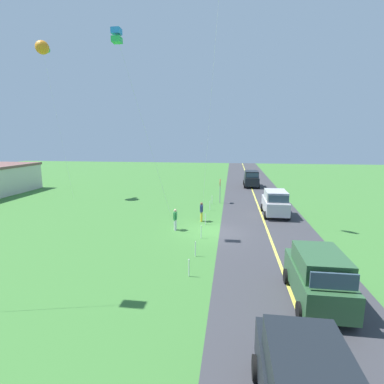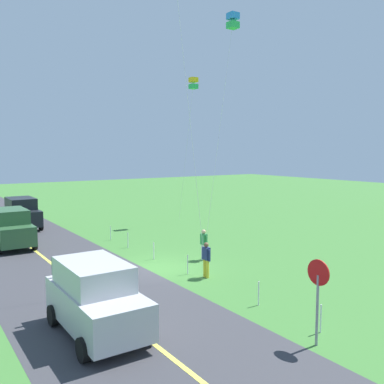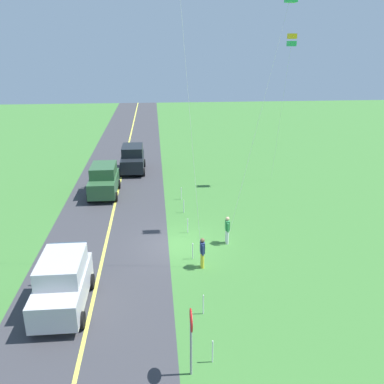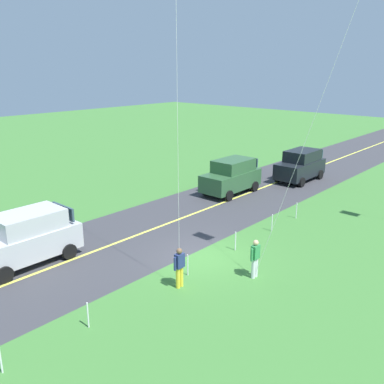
{
  "view_description": "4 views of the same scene",
  "coord_description": "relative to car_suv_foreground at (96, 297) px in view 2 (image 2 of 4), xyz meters",
  "views": [
    {
      "loc": [
        -20.63,
        -1.28,
        6.76
      ],
      "look_at": [
        -0.38,
        1.48,
        2.98
      ],
      "focal_mm": 27.47,
      "sensor_mm": 36.0,
      "label": 1
    },
    {
      "loc": [
        17.41,
        -9.68,
        5.65
      ],
      "look_at": [
        -0.6,
        2.46,
        3.52
      ],
      "focal_mm": 39.3,
      "sensor_mm": 36.0,
      "label": 2
    },
    {
      "loc": [
        20.98,
        -1.1,
        10.61
      ],
      "look_at": [
        -0.64,
        0.87,
        2.89
      ],
      "focal_mm": 39.13,
      "sensor_mm": 36.0,
      "label": 3
    },
    {
      "loc": [
        12.85,
        10.97,
        8.06
      ],
      "look_at": [
        1.23,
        0.56,
        3.38
      ],
      "focal_mm": 39.21,
      "sensor_mm": 36.0,
      "label": 4
    }
  ],
  "objects": [
    {
      "name": "car_suv_foreground",
      "position": [
        0.0,
        0.0,
        0.0
      ],
      "size": [
        4.4,
        2.12,
        2.24
      ],
      "color": "#B7B7BC",
      "rests_on": "ground"
    },
    {
      "name": "car_parked_west_far",
      "position": [
        -20.02,
        2.08,
        0.0
      ],
      "size": [
        4.4,
        2.12,
        2.24
      ],
      "color": "black",
      "rests_on": "ground"
    },
    {
      "name": "person_adult_companion",
      "position": [
        -2.78,
        6.23,
        -0.29
      ],
      "size": [
        0.58,
        0.22,
        1.6
      ],
      "rotation": [
        0.0,
        0.0,
        2.19
      ],
      "color": "yellow",
      "rests_on": "ground"
    },
    {
      "name": "asphalt_road",
      "position": [
        -5.33,
        1.13,
        -1.15
      ],
      "size": [
        120.0,
        7.0,
        0.0
      ],
      "primitive_type": "cube",
      "color": "#38383D",
      "rests_on": "ground"
    },
    {
      "name": "car_parked_west_near",
      "position": [
        -14.09,
        0.22,
        0.0
      ],
      "size": [
        4.4,
        2.12,
        2.24
      ],
      "color": "#2D5633",
      "rests_on": "ground"
    },
    {
      "name": "person_adult_near",
      "position": [
        -5.33,
        7.92,
        -0.29
      ],
      "size": [
        0.58,
        0.22,
        1.6
      ],
      "rotation": [
        0.0,
        0.0,
        1.34
      ],
      "color": "silver",
      "rests_on": "ground"
    },
    {
      "name": "stop_sign",
      "position": [
        4.36,
        5.03,
        0.65
      ],
      "size": [
        0.76,
        0.08,
        2.56
      ],
      "color": "gray",
      "rests_on": "ground"
    },
    {
      "name": "fence_post_1",
      "position": [
        -10.03,
        5.83,
        -0.7
      ],
      "size": [
        0.05,
        0.05,
        0.9
      ],
      "primitive_type": "cylinder",
      "color": "silver",
      "rests_on": "ground"
    },
    {
      "name": "road_centre_stripe",
      "position": [
        -5.33,
        1.13,
        -1.15
      ],
      "size": [
        120.0,
        0.16,
        0.0
      ],
      "primitive_type": "cube",
      "color": "#E5E04C",
      "rests_on": "asphalt_road"
    },
    {
      "name": "kite_red_low",
      "position": [
        -7.07,
        11.15,
        11.81
      ],
      "size": [
        2.03,
        3.53,
        13.45
      ],
      "color": "silver",
      "rests_on": "ground"
    },
    {
      "name": "fence_post_2",
      "position": [
        -6.9,
        5.83,
        -0.7
      ],
      "size": [
        0.05,
        0.05,
        0.9
      ],
      "primitive_type": "cylinder",
      "color": "silver",
      "rests_on": "ground"
    },
    {
      "name": "fence_post_4",
      "position": [
        1.05,
        5.83,
        -0.7
      ],
      "size": [
        0.05,
        0.05,
        0.9
      ],
      "primitive_type": "cylinder",
      "color": "silver",
      "rests_on": "ground"
    },
    {
      "name": "kite_green_far",
      "position": [
        -15.25,
        13.99,
        9.67
      ],
      "size": [
        1.81,
        0.67,
        11.29
      ],
      "color": "silver",
      "rests_on": "ground"
    },
    {
      "name": "fence_post_5",
      "position": [
        3.86,
        5.83,
        -0.7
      ],
      "size": [
        0.05,
        0.05,
        0.9
      ],
      "primitive_type": "cylinder",
      "color": "silver",
      "rests_on": "ground"
    },
    {
      "name": "ground_plane",
      "position": [
        -5.33,
        5.13,
        -1.2
      ],
      "size": [
        120.0,
        120.0,
        0.1
      ],
      "primitive_type": "cube",
      "color": "#3D7533"
    },
    {
      "name": "fence_post_3",
      "position": [
        -3.68,
        5.83,
        -0.7
      ],
      "size": [
        0.05,
        0.05,
        0.9
      ],
      "primitive_type": "cylinder",
      "color": "silver",
      "rests_on": "ground"
    },
    {
      "name": "fence_post_0",
      "position": [
        -12.57,
        5.83,
        -0.7
      ],
      "size": [
        0.05,
        0.05,
        0.9
      ],
      "primitive_type": "cylinder",
      "color": "silver",
      "rests_on": "ground"
    }
  ]
}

